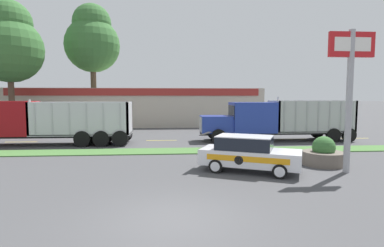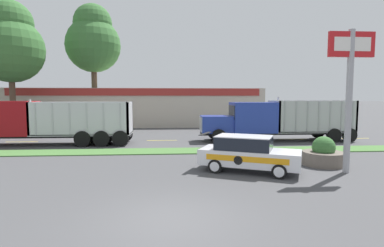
{
  "view_description": "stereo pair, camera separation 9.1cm",
  "coord_description": "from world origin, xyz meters",
  "views": [
    {
      "loc": [
        -0.05,
        -8.09,
        3.38
      ],
      "look_at": [
        1.39,
        10.52,
        1.79
      ],
      "focal_mm": 28.0,
      "sensor_mm": 36.0,
      "label": 1
    },
    {
      "loc": [
        0.04,
        -8.1,
        3.38
      ],
      "look_at": [
        1.39,
        10.52,
        1.79
      ],
      "focal_mm": 28.0,
      "sensor_mm": 36.0,
      "label": 2
    }
  ],
  "objects": [
    {
      "name": "centre_line_4",
      "position": [
        -0.67,
        15.75,
        0.0
      ],
      "size": [
        2.4,
        0.14,
        0.01
      ],
      "primitive_type": "cube",
      "color": "yellow",
      "rests_on": "ground_plane"
    },
    {
      "name": "dump_truck_mid",
      "position": [
        -10.37,
        14.14,
        1.61
      ],
      "size": [
        12.88,
        2.66,
        3.29
      ],
      "color": "black",
      "rests_on": "ground_plane"
    },
    {
      "name": "dump_truck_lead",
      "position": [
        7.37,
        15.01,
        1.6
      ],
      "size": [
        12.0,
        2.83,
        3.48
      ],
      "color": "black",
      "rests_on": "ground_plane"
    },
    {
      "name": "centre_line_7",
      "position": [
        15.53,
        15.75,
        0.0
      ],
      "size": [
        2.4,
        0.14,
        0.01
      ],
      "primitive_type": "cube",
      "color": "yellow",
      "rests_on": "ground_plane"
    },
    {
      "name": "stone_planter",
      "position": [
        7.74,
        6.29,
        0.53
      ],
      "size": [
        2.04,
        2.04,
        1.46
      ],
      "color": "#6B6056",
      "rests_on": "ground_plane"
    },
    {
      "name": "grass_verge",
      "position": [
        0.0,
        10.7,
        0.03
      ],
      "size": [
        120.0,
        2.11,
        0.06
      ],
      "primitive_type": "cube",
      "color": "#477538",
      "rests_on": "ground_plane"
    },
    {
      "name": "tree_behind_left",
      "position": [
        -15.81,
        23.36,
        8.81
      ],
      "size": [
        6.49,
        6.49,
        13.04
      ],
      "color": "brown",
      "rests_on": "ground_plane"
    },
    {
      "name": "centre_line_3",
      "position": [
        -6.07,
        15.75,
        0.0
      ],
      "size": [
        2.4,
        0.14,
        0.01
      ],
      "primitive_type": "cube",
      "color": "yellow",
      "rests_on": "ground_plane"
    },
    {
      "name": "store_building_backdrop",
      "position": [
        -3.8,
        31.81,
        2.26
      ],
      "size": [
        29.54,
        12.1,
        4.51
      ],
      "color": "#BCB29E",
      "rests_on": "ground_plane"
    },
    {
      "name": "centre_line_6",
      "position": [
        10.13,
        15.75,
        0.0
      ],
      "size": [
        2.4,
        0.14,
        0.01
      ],
      "primitive_type": "cube",
      "color": "yellow",
      "rests_on": "ground_plane"
    },
    {
      "name": "centre_line_2",
      "position": [
        -11.47,
        15.75,
        0.0
      ],
      "size": [
        2.4,
        0.14,
        0.01
      ],
      "primitive_type": "cube",
      "color": "yellow",
      "rests_on": "ground_plane"
    },
    {
      "name": "centre_line_5",
      "position": [
        4.73,
        15.75,
        0.0
      ],
      "size": [
        2.4,
        0.14,
        0.01
      ],
      "primitive_type": "cube",
      "color": "yellow",
      "rests_on": "ground_plane"
    },
    {
      "name": "ground_plane",
      "position": [
        0.0,
        0.0,
        0.0
      ],
      "size": [
        600.0,
        600.0,
        0.0
      ],
      "primitive_type": "plane",
      "color": "#474749"
    },
    {
      "name": "rally_car",
      "position": [
        3.59,
        5.29,
        0.85
      ],
      "size": [
        4.83,
        3.53,
        1.68
      ],
      "color": "white",
      "rests_on": "ground_plane"
    },
    {
      "name": "tree_behind_centre",
      "position": [
        -8.67,
        27.28,
        9.94
      ],
      "size": [
        6.12,
        6.12,
        13.97
      ],
      "color": "brown",
      "rests_on": "ground_plane"
    },
    {
      "name": "store_sign_post",
      "position": [
        8.0,
        4.74,
        4.3
      ],
      "size": [
        2.08,
        0.28,
        6.38
      ],
      "color": "#9E9EA3",
      "rests_on": "ground_plane"
    }
  ]
}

